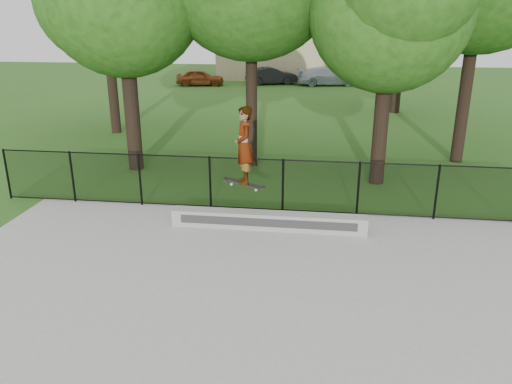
{
  "coord_description": "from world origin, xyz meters",
  "views": [
    {
      "loc": [
        0.96,
        -6.79,
        5.12
      ],
      "look_at": [
        -0.5,
        4.2,
        1.2
      ],
      "focal_mm": 35.0,
      "sensor_mm": 36.0,
      "label": 1
    }
  ],
  "objects_px": {
    "car_a": "(200,77)",
    "skater_airborne": "(244,147)",
    "grind_ledge": "(268,221)",
    "car_c": "(327,77)",
    "car_b": "(271,76)"
  },
  "relations": [
    {
      "from": "car_a",
      "to": "skater_airborne",
      "type": "height_order",
      "value": "skater_airborne"
    },
    {
      "from": "grind_ledge",
      "to": "skater_airborne",
      "type": "relative_size",
      "value": 2.39
    },
    {
      "from": "car_a",
      "to": "car_c",
      "type": "bearing_deg",
      "value": -89.96
    },
    {
      "from": "grind_ledge",
      "to": "car_a",
      "type": "height_order",
      "value": "car_a"
    },
    {
      "from": "grind_ledge",
      "to": "car_b",
      "type": "distance_m",
      "value": 28.71
    },
    {
      "from": "grind_ledge",
      "to": "car_c",
      "type": "distance_m",
      "value": 28.6
    },
    {
      "from": "grind_ledge",
      "to": "skater_airborne",
      "type": "xyz_separation_m",
      "value": [
        -0.58,
        -0.14,
        1.93
      ]
    },
    {
      "from": "car_c",
      "to": "skater_airborne",
      "type": "bearing_deg",
      "value": 164.01
    },
    {
      "from": "car_b",
      "to": "car_c",
      "type": "relative_size",
      "value": 0.86
    },
    {
      "from": "grind_ledge",
      "to": "car_a",
      "type": "relative_size",
      "value": 1.33
    },
    {
      "from": "grind_ledge",
      "to": "skater_airborne",
      "type": "bearing_deg",
      "value": -166.13
    },
    {
      "from": "car_a",
      "to": "skater_airborne",
      "type": "bearing_deg",
      "value": -172.74
    },
    {
      "from": "car_a",
      "to": "car_c",
      "type": "xyz_separation_m",
      "value": [
        9.8,
        1.48,
        0.05
      ]
    },
    {
      "from": "grind_ledge",
      "to": "car_a",
      "type": "bearing_deg",
      "value": 107.04
    },
    {
      "from": "car_a",
      "to": "car_c",
      "type": "height_order",
      "value": "car_c"
    }
  ]
}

